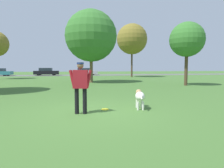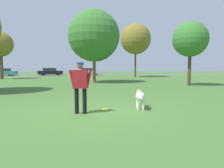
% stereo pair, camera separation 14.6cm
% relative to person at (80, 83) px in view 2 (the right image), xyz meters
% --- Properties ---
extents(ground_plane, '(120.00, 120.00, 0.00)m').
position_rel_person_xyz_m(ground_plane, '(0.35, 0.14, -0.95)').
color(ground_plane, '#426B2D').
extents(far_road_strip, '(120.00, 6.00, 0.01)m').
position_rel_person_xyz_m(far_road_strip, '(0.35, 30.44, -0.94)').
color(far_road_strip, '#5B5B59').
rests_on(far_road_strip, ground_plane).
extents(person, '(0.71, 0.31, 1.60)m').
position_rel_person_xyz_m(person, '(0.00, 0.00, 0.00)').
color(person, black).
rests_on(person, ground_plane).
extents(dog, '(0.46, 1.05, 0.64)m').
position_rel_person_xyz_m(dog, '(2.06, 0.38, -0.52)').
color(dog, silver).
rests_on(dog, ground_plane).
extents(frisbee, '(0.25, 0.25, 0.02)m').
position_rel_person_xyz_m(frisbee, '(0.83, 0.44, -0.94)').
color(frisbee, yellow).
rests_on(frisbee, ground_plane).
extents(tree_far_left, '(3.04, 3.04, 5.76)m').
position_rel_person_xyz_m(tree_far_left, '(-9.13, 20.19, 3.23)').
color(tree_far_left, brown).
rests_on(tree_far_left, ground_plane).
extents(tree_far_right, '(4.43, 4.43, 7.74)m').
position_rel_person_xyz_m(tree_far_right, '(8.44, 22.07, 4.57)').
color(tree_far_right, '#4C3826').
rests_on(tree_far_right, ground_plane).
extents(tree_mid_center, '(4.78, 4.78, 6.73)m').
position_rel_person_xyz_m(tree_mid_center, '(1.56, 12.59, 3.39)').
color(tree_mid_center, brown).
rests_on(tree_mid_center, ground_plane).
extents(tree_near_right, '(2.71, 2.71, 4.96)m').
position_rel_person_xyz_m(tree_near_right, '(8.61, 8.10, 2.64)').
color(tree_near_right, '#4C3826').
rests_on(tree_near_right, ground_plane).
extents(parked_car_teal, '(4.28, 1.96, 1.26)m').
position_rel_person_xyz_m(parked_car_teal, '(-12.24, 30.10, -0.33)').
color(parked_car_teal, teal).
rests_on(parked_car_teal, ground_plane).
extents(parked_car_black, '(4.20, 1.84, 1.32)m').
position_rel_person_xyz_m(parked_car_black, '(-4.58, 30.39, -0.30)').
color(parked_car_black, black).
rests_on(parked_car_black, ground_plane).
extents(parked_car_silver, '(4.57, 1.85, 1.28)m').
position_rel_person_xyz_m(parked_car_silver, '(2.07, 30.62, -0.31)').
color(parked_car_silver, '#B7B7BC').
rests_on(parked_car_silver, ground_plane).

